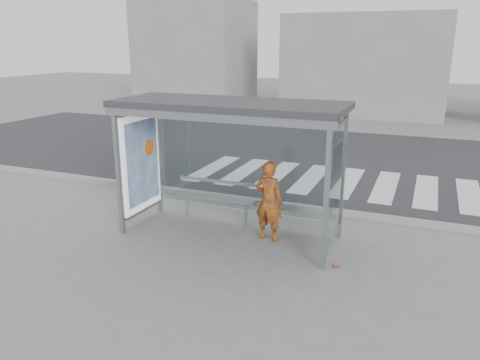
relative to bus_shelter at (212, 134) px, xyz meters
The scene contains 10 objects.
ground 2.02m from the bus_shelter, ahead, with size 80.00×80.00×0.00m, color slate.
road 7.22m from the bus_shelter, 86.94° to the left, with size 30.00×10.00×0.01m, color #29292B.
curb 2.72m from the bus_shelter, 78.88° to the left, with size 30.00×0.18×0.12m, color gray.
crosswalk 5.05m from the bus_shelter, 72.83° to the left, with size 7.55×3.00×0.00m.
bus_shelter is the anchor object (origin of this frame).
building_left 20.38m from the bus_shelter, 118.23° to the left, with size 6.00×5.00×6.00m, color slate.
building_center 17.95m from the bus_shelter, 88.81° to the left, with size 8.00×5.00×5.00m, color slate.
person 1.66m from the bus_shelter, ahead, with size 0.56×0.37×1.55m, color orange.
bench 1.55m from the bus_shelter, 109.88° to the left, with size 1.73×0.22×0.89m.
soda_can 3.29m from the bus_shelter, 13.48° to the right, with size 0.06×0.06×0.11m, color #CC3C64.
Camera 1 is at (3.40, -7.77, 3.64)m, focal length 35.00 mm.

